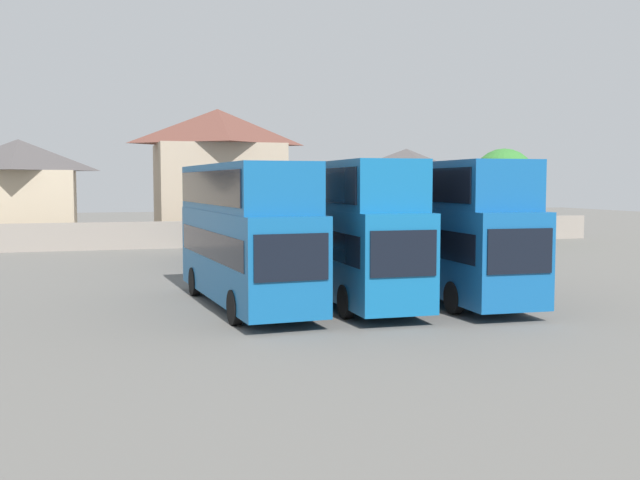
{
  "coord_description": "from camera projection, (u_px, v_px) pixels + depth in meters",
  "views": [
    {
      "loc": [
        -8.69,
        -26.22,
        4.4
      ],
      "look_at": [
        0.0,
        3.0,
        2.04
      ],
      "focal_mm": 41.94,
      "sensor_mm": 36.0,
      "label": 1
    }
  ],
  "objects": [
    {
      "name": "bus_5",
      "position": [
        308.0,
        226.0,
        42.17
      ],
      "size": [
        2.64,
        11.83,
        3.39
      ],
      "rotation": [
        0.0,
        0.0,
        -1.58
      ],
      "color": "#0B5BA2",
      "rests_on": "ground"
    },
    {
      "name": "house_terrace_centre",
      "position": [
        218.0,
        174.0,
        56.43
      ],
      "size": [
        9.56,
        7.82,
        9.91
      ],
      "color": "tan",
      "rests_on": "ground"
    },
    {
      "name": "bus_3",
      "position": [
        442.0,
        222.0,
        28.61
      ],
      "size": [
        2.92,
        11.69,
        5.13
      ],
      "rotation": [
        0.0,
        0.0,
        -1.61
      ],
      "color": "#145798",
      "rests_on": "ground"
    },
    {
      "name": "bus_4",
      "position": [
        232.0,
        213.0,
        40.73
      ],
      "size": [
        2.86,
        11.83,
        4.89
      ],
      "rotation": [
        0.0,
        0.0,
        -1.6
      ],
      "color": "#0E5B9B",
      "rests_on": "ground"
    },
    {
      "name": "bus_1",
      "position": [
        244.0,
        227.0,
        26.35
      ],
      "size": [
        3.27,
        10.6,
        5.03
      ],
      "rotation": [
        0.0,
        0.0,
        -1.5
      ],
      "color": "#135997",
      "rests_on": "ground"
    },
    {
      "name": "depot_boundary_wall",
      "position": [
        231.0,
        234.0,
        51.07
      ],
      "size": [
        56.0,
        0.5,
        1.8
      ],
      "primitive_type": "cube",
      "color": "gray",
      "rests_on": "ground"
    },
    {
      "name": "ground",
      "position": [
        249.0,
        255.0,
        45.07
      ],
      "size": [
        140.0,
        140.0,
        0.0
      ],
      "primitive_type": "plane",
      "color": "slate"
    },
    {
      "name": "tree_left_of_lot",
      "position": [
        504.0,
        180.0,
        54.49
      ],
      "size": [
        4.61,
        4.61,
        6.87
      ],
      "color": "brown",
      "rests_on": "ground"
    },
    {
      "name": "house_terrace_right",
      "position": [
        406.0,
        192.0,
        60.85
      ],
      "size": [
        7.45,
        7.04,
        7.13
      ],
      "color": "#C6B293",
      "rests_on": "ground"
    },
    {
      "name": "bus_2",
      "position": [
        345.0,
        223.0,
        27.73
      ],
      "size": [
        2.63,
        11.34,
        5.13
      ],
      "rotation": [
        0.0,
        0.0,
        -1.59
      ],
      "color": "#12619D",
      "rests_on": "ground"
    },
    {
      "name": "house_terrace_left",
      "position": [
        20.0,
        191.0,
        53.18
      ],
      "size": [
        7.92,
        7.89,
        7.46
      ],
      "color": "#C6B293",
      "rests_on": "ground"
    }
  ]
}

